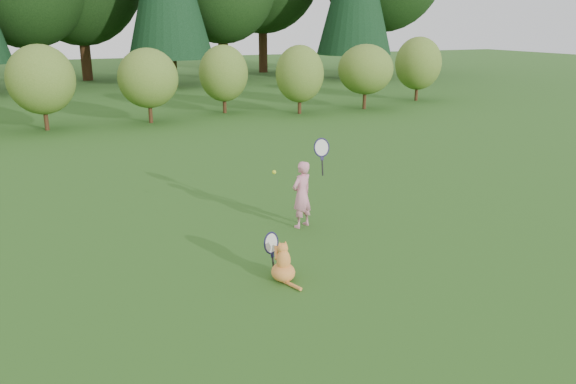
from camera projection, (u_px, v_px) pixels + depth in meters
name	position (u px, v px, depth m)	size (l,w,h in m)	color
ground	(297.00, 250.00, 8.72)	(100.00, 100.00, 0.00)	#254E16
shrub_row	(142.00, 81.00, 19.68)	(28.00, 3.00, 2.80)	#496920
child	(302.00, 193.00, 9.55)	(0.69, 0.45, 1.74)	pink
cat	(283.00, 260.00, 7.65)	(0.44, 0.74, 0.76)	orange
tennis_ball	(274.00, 172.00, 8.96)	(0.07, 0.07, 0.07)	gold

